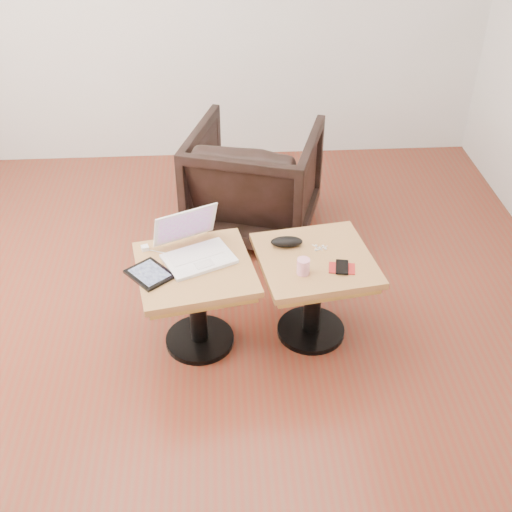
{
  "coord_description": "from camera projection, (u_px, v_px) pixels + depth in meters",
  "views": [
    {
      "loc": [
        0.13,
        -2.71,
        2.53
      ],
      "look_at": [
        0.3,
        -0.05,
        0.58
      ],
      "focal_mm": 45.0,
      "sensor_mm": 36.0,
      "label": 1
    }
  ],
  "objects": [
    {
      "name": "armchair",
      "position": [
        254.0,
        181.0,
        4.34
      ],
      "size": [
        1.02,
        1.03,
        0.76
      ],
      "primitive_type": "imported",
      "rotation": [
        0.0,
        0.0,
        2.84
      ],
      "color": "black",
      "rests_on": "ground"
    },
    {
      "name": "side_table_right",
      "position": [
        314.0,
        277.0,
        3.45
      ],
      "size": [
        0.67,
        0.67,
        0.53
      ],
      "rotation": [
        0.0,
        0.0,
        0.16
      ],
      "color": "black",
      "rests_on": "ground"
    },
    {
      "name": "glasses_case",
      "position": [
        287.0,
        242.0,
        3.44
      ],
      "size": [
        0.17,
        0.08,
        0.05
      ],
      "primitive_type": "ellipsoid",
      "rotation": [
        0.0,
        0.0,
        -0.02
      ],
      "color": "black",
      "rests_on": "side_table_right"
    },
    {
      "name": "charging_adapter",
      "position": [
        145.0,
        248.0,
        3.42
      ],
      "size": [
        0.05,
        0.05,
        0.02
      ],
      "primitive_type": "cube",
      "rotation": [
        0.0,
        0.0,
        0.29
      ],
      "color": "white",
      "rests_on": "side_table_left"
    },
    {
      "name": "room_shell",
      "position": [
        188.0,
        113.0,
        2.87
      ],
      "size": [
        4.52,
        4.52,
        2.71
      ],
      "color": "#5B2E1E",
      "rests_on": "ground"
    },
    {
      "name": "side_table_left",
      "position": [
        196.0,
        286.0,
        3.38
      ],
      "size": [
        0.69,
        0.69,
        0.53
      ],
      "rotation": [
        0.0,
        0.0,
        0.19
      ],
      "color": "black",
      "rests_on": "ground"
    },
    {
      "name": "striped_cup",
      "position": [
        303.0,
        266.0,
        3.23
      ],
      "size": [
        0.09,
        0.09,
        0.09
      ],
      "primitive_type": "cylinder",
      "rotation": [
        0.0,
        0.0,
        0.54
      ],
      "color": "#D94072",
      "rests_on": "side_table_right"
    },
    {
      "name": "laptop",
      "position": [
        194.0,
        248.0,
        3.36
      ],
      "size": [
        0.45,
        0.44,
        0.24
      ],
      "rotation": [
        0.0,
        0.0,
        0.43
      ],
      "color": "white",
      "rests_on": "side_table_left"
    },
    {
      "name": "earbuds_tangle",
      "position": [
        320.0,
        248.0,
        3.43
      ],
      "size": [
        0.08,
        0.05,
        0.01
      ],
      "color": "white",
      "rests_on": "side_table_right"
    },
    {
      "name": "tablet",
      "position": [
        150.0,
        274.0,
        3.24
      ],
      "size": [
        0.27,
        0.28,
        0.02
      ],
      "rotation": [
        0.0,
        0.0,
        0.69
      ],
      "color": "black",
      "rests_on": "side_table_left"
    },
    {
      "name": "phone_on_sleeve",
      "position": [
        342.0,
        268.0,
        3.28
      ],
      "size": [
        0.15,
        0.13,
        0.02
      ],
      "rotation": [
        0.0,
        0.0,
        -0.18
      ],
      "color": "maroon",
      "rests_on": "side_table_right"
    }
  ]
}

